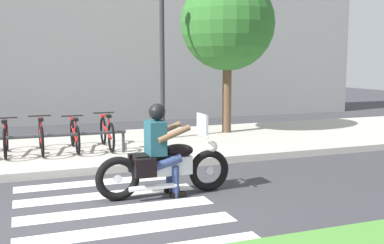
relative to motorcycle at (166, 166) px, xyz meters
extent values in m
plane|color=#38383D|center=(-1.30, -0.46, -0.47)|extent=(48.00, 48.00, 0.00)
cube|color=#B7B2A8|center=(-1.30, 3.90, -0.40)|extent=(24.00, 4.40, 0.15)
cube|color=white|center=(-0.86, -1.26, -0.47)|extent=(2.80, 0.40, 0.01)
cube|color=white|center=(-0.86, -0.46, -0.47)|extent=(2.80, 0.40, 0.01)
cube|color=white|center=(-0.86, 0.34, -0.47)|extent=(2.80, 0.40, 0.01)
cube|color=white|center=(-0.86, 1.14, -0.47)|extent=(2.80, 0.40, 0.01)
torus|color=black|center=(0.74, 0.00, -0.13)|extent=(0.68, 0.12, 0.68)
cylinder|color=silver|center=(0.74, 0.00, -0.13)|extent=(0.12, 0.10, 0.12)
torus|color=black|center=(-0.76, 0.00, -0.13)|extent=(0.68, 0.12, 0.68)
cylinder|color=silver|center=(-0.76, 0.00, -0.13)|extent=(0.12, 0.10, 0.12)
cube|color=silver|center=(-0.01, 0.00, 0.01)|extent=(0.82, 0.28, 0.28)
ellipsoid|color=black|center=(0.20, 0.00, 0.23)|extent=(0.52, 0.28, 0.22)
cube|color=black|center=(-0.21, 0.00, 0.16)|extent=(0.56, 0.28, 0.10)
cube|color=black|center=(-0.38, 0.22, 0.05)|extent=(0.32, 0.12, 0.28)
cube|color=black|center=(-0.38, -0.22, 0.05)|extent=(0.32, 0.12, 0.28)
cylinder|color=silver|center=(0.59, 0.00, 0.46)|extent=(0.03, 0.62, 0.03)
sphere|color=white|center=(0.79, 0.00, 0.26)|extent=(0.18, 0.18, 0.18)
cube|color=silver|center=(0.62, 0.00, 0.64)|extent=(0.04, 0.40, 0.32)
cylinder|color=silver|center=(-0.26, -0.18, -0.27)|extent=(0.74, 0.08, 0.08)
cube|color=#1E4C59|center=(-0.16, 0.00, 0.46)|extent=(0.26, 0.40, 0.52)
sphere|color=black|center=(-0.13, 0.00, 0.86)|extent=(0.26, 0.26, 0.26)
cylinder|color=brown|center=(0.07, 0.22, 0.54)|extent=(0.52, 0.09, 0.26)
cylinder|color=brown|center=(0.07, -0.22, 0.54)|extent=(0.52, 0.09, 0.26)
cylinder|color=navy|center=(-0.01, 0.16, 0.10)|extent=(0.44, 0.14, 0.24)
cylinder|color=navy|center=(0.11, 0.16, -0.23)|extent=(0.11, 0.11, 0.49)
cube|color=black|center=(0.15, 0.16, -0.43)|extent=(0.24, 0.10, 0.08)
cylinder|color=navy|center=(-0.01, -0.16, 0.10)|extent=(0.44, 0.14, 0.24)
cylinder|color=navy|center=(0.11, -0.16, -0.23)|extent=(0.11, 0.11, 0.49)
cube|color=black|center=(0.15, -0.16, -0.43)|extent=(0.24, 0.10, 0.08)
torus|color=black|center=(-2.40, 3.94, 0.00)|extent=(0.06, 0.63, 0.63)
torus|color=black|center=(-2.40, 2.97, 0.00)|extent=(0.06, 0.63, 0.63)
cylinder|color=red|center=(-2.40, 3.46, 0.06)|extent=(0.07, 0.87, 0.24)
cylinder|color=red|center=(-2.40, 3.22, 0.23)|extent=(0.04, 0.04, 0.39)
cube|color=black|center=(-2.40, 3.22, 0.42)|extent=(0.10, 0.20, 0.06)
cylinder|color=black|center=(-2.40, 3.85, 0.42)|extent=(0.48, 0.03, 0.03)
cube|color=red|center=(-2.40, 3.94, 0.34)|extent=(0.08, 0.28, 0.04)
torus|color=black|center=(-1.70, 4.00, 0.01)|extent=(0.06, 0.64, 0.64)
torus|color=black|center=(-1.70, 2.92, 0.01)|extent=(0.06, 0.64, 0.64)
cylinder|color=red|center=(-1.70, 3.46, 0.07)|extent=(0.07, 0.96, 0.26)
cylinder|color=red|center=(-1.70, 3.19, 0.23)|extent=(0.04, 0.04, 0.39)
cube|color=black|center=(-1.70, 3.19, 0.43)|extent=(0.10, 0.20, 0.06)
cylinder|color=black|center=(-1.70, 3.89, 0.43)|extent=(0.48, 0.03, 0.03)
cube|color=red|center=(-1.70, 4.00, 0.35)|extent=(0.08, 0.28, 0.04)
torus|color=black|center=(-0.99, 3.98, -0.01)|extent=(0.05, 0.62, 0.62)
torus|color=black|center=(-1.00, 2.93, -0.01)|extent=(0.05, 0.62, 0.62)
cylinder|color=red|center=(-1.00, 3.46, 0.06)|extent=(0.07, 0.94, 0.26)
cylinder|color=red|center=(-1.00, 3.20, 0.21)|extent=(0.04, 0.04, 0.38)
cube|color=black|center=(-1.00, 3.20, 0.40)|extent=(0.10, 0.20, 0.06)
cylinder|color=black|center=(-0.99, 3.88, 0.40)|extent=(0.48, 0.03, 0.03)
cube|color=red|center=(-0.99, 3.98, 0.33)|extent=(0.08, 0.28, 0.04)
torus|color=black|center=(-0.29, 3.98, 0.01)|extent=(0.06, 0.65, 0.65)
torus|color=black|center=(-0.30, 2.93, 0.01)|extent=(0.06, 0.65, 0.65)
cylinder|color=red|center=(-0.30, 3.46, 0.08)|extent=(0.07, 0.94, 0.26)
cylinder|color=red|center=(-0.30, 3.20, 0.24)|extent=(0.04, 0.04, 0.40)
cube|color=black|center=(-0.30, 3.20, 0.44)|extent=(0.10, 0.20, 0.06)
cylinder|color=black|center=(-0.29, 3.88, 0.44)|extent=(0.48, 0.03, 0.03)
cube|color=red|center=(-0.29, 3.98, 0.36)|extent=(0.08, 0.28, 0.04)
cylinder|color=#333338|center=(-2.40, 2.91, 0.13)|extent=(4.81, 0.07, 0.07)
cylinder|color=#333338|center=(-0.05, 2.91, -0.10)|extent=(0.06, 0.06, 0.45)
cylinder|color=#2D2D33|center=(1.27, 4.30, 1.40)|extent=(0.12, 0.12, 3.74)
cylinder|color=brown|center=(3.23, 4.70, 0.64)|extent=(0.24, 0.24, 2.22)
sphere|color=#2D6B28|center=(3.23, 4.70, 2.64)|extent=(2.53, 2.53, 2.53)
camera|label=1|loc=(-2.08, -6.70, 1.63)|focal=42.92mm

